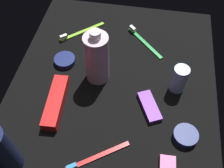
{
  "coord_description": "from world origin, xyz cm",
  "views": [
    {
      "loc": [
        -45.86,
        -7.87,
        66.2
      ],
      "look_at": [
        0.0,
        0.0,
        3.0
      ],
      "focal_mm": 41.8,
      "sensor_mm": 36.0,
      "label": 1
    }
  ],
  "objects_px": {
    "bodywash_bottle": "(97,58)",
    "cream_tin_right": "(65,60)",
    "lotion_bottle": "(1,151)",
    "toothbrush_red": "(95,158)",
    "snack_bar_purple": "(149,106)",
    "toothbrush_green": "(143,40)",
    "deodorant_stick": "(179,79)",
    "cream_tin_left": "(185,136)",
    "toothbrush_lime": "(80,32)",
    "toothpaste_box_red": "(56,102)"
  },
  "relations": [
    {
      "from": "toothpaste_box_red",
      "to": "cream_tin_right",
      "type": "bearing_deg",
      "value": 3.57
    },
    {
      "from": "cream_tin_left",
      "to": "toothpaste_box_red",
      "type": "bearing_deg",
      "value": 83.68
    },
    {
      "from": "cream_tin_right",
      "to": "cream_tin_left",
      "type": "bearing_deg",
      "value": -117.76
    },
    {
      "from": "snack_bar_purple",
      "to": "cream_tin_right",
      "type": "bearing_deg",
      "value": 40.09
    },
    {
      "from": "deodorant_stick",
      "to": "cream_tin_left",
      "type": "bearing_deg",
      "value": -170.49
    },
    {
      "from": "toothbrush_green",
      "to": "cream_tin_right",
      "type": "xyz_separation_m",
      "value": [
        -0.14,
        0.25,
        0.0
      ]
    },
    {
      "from": "toothbrush_green",
      "to": "lotion_bottle",
      "type": "bearing_deg",
      "value": 150.02
    },
    {
      "from": "deodorant_stick",
      "to": "snack_bar_purple",
      "type": "height_order",
      "value": "deodorant_stick"
    },
    {
      "from": "snack_bar_purple",
      "to": "toothbrush_lime",
      "type": "bearing_deg",
      "value": 19.45
    },
    {
      "from": "bodywash_bottle",
      "to": "deodorant_stick",
      "type": "distance_m",
      "value": 0.25
    },
    {
      "from": "lotion_bottle",
      "to": "toothbrush_red",
      "type": "distance_m",
      "value": 0.23
    },
    {
      "from": "deodorant_stick",
      "to": "toothbrush_red",
      "type": "distance_m",
      "value": 0.33
    },
    {
      "from": "toothbrush_green",
      "to": "cream_tin_left",
      "type": "bearing_deg",
      "value": -156.9
    },
    {
      "from": "bodywash_bottle",
      "to": "cream_tin_right",
      "type": "relative_size",
      "value": 2.75
    },
    {
      "from": "toothpaste_box_red",
      "to": "toothbrush_lime",
      "type": "bearing_deg",
      "value": -2.55
    },
    {
      "from": "lotion_bottle",
      "to": "cream_tin_right",
      "type": "height_order",
      "value": "lotion_bottle"
    },
    {
      "from": "toothbrush_green",
      "to": "cream_tin_right",
      "type": "bearing_deg",
      "value": 119.71
    },
    {
      "from": "lotion_bottle",
      "to": "snack_bar_purple",
      "type": "xyz_separation_m",
      "value": [
        0.23,
        -0.33,
        -0.08
      ]
    },
    {
      "from": "deodorant_stick",
      "to": "toothbrush_lime",
      "type": "xyz_separation_m",
      "value": [
        0.19,
        0.36,
        -0.04
      ]
    },
    {
      "from": "bodywash_bottle",
      "to": "cream_tin_right",
      "type": "bearing_deg",
      "value": 71.31
    },
    {
      "from": "lotion_bottle",
      "to": "toothbrush_lime",
      "type": "relative_size",
      "value": 1.34
    },
    {
      "from": "toothbrush_green",
      "to": "snack_bar_purple",
      "type": "xyz_separation_m",
      "value": [
        -0.27,
        -0.05,
        0.0
      ]
    },
    {
      "from": "bodywash_bottle",
      "to": "deodorant_stick",
      "type": "xyz_separation_m",
      "value": [
        -0.0,
        -0.25,
        -0.04
      ]
    },
    {
      "from": "deodorant_stick",
      "to": "cream_tin_left",
      "type": "relative_size",
      "value": 1.37
    },
    {
      "from": "toothbrush_red",
      "to": "snack_bar_purple",
      "type": "bearing_deg",
      "value": -34.96
    },
    {
      "from": "toothbrush_red",
      "to": "toothbrush_lime",
      "type": "relative_size",
      "value": 1.09
    },
    {
      "from": "bodywash_bottle",
      "to": "toothbrush_green",
      "type": "distance_m",
      "value": 0.24
    },
    {
      "from": "deodorant_stick",
      "to": "cream_tin_right",
      "type": "bearing_deg",
      "value": 82.97
    },
    {
      "from": "deodorant_stick",
      "to": "cream_tin_left",
      "type": "xyz_separation_m",
      "value": [
        -0.16,
        -0.03,
        -0.04
      ]
    },
    {
      "from": "lotion_bottle",
      "to": "deodorant_stick",
      "type": "relative_size",
      "value": 2.07
    },
    {
      "from": "deodorant_stick",
      "to": "snack_bar_purple",
      "type": "distance_m",
      "value": 0.12
    },
    {
      "from": "deodorant_stick",
      "to": "toothbrush_red",
      "type": "xyz_separation_m",
      "value": [
        -0.26,
        0.2,
        -0.04
      ]
    },
    {
      "from": "toothbrush_red",
      "to": "snack_bar_purple",
      "type": "relative_size",
      "value": 1.5
    },
    {
      "from": "toothpaste_box_red",
      "to": "cream_tin_right",
      "type": "xyz_separation_m",
      "value": [
        0.17,
        0.02,
        -0.01
      ]
    },
    {
      "from": "toothbrush_green",
      "to": "cream_tin_left",
      "type": "relative_size",
      "value": 2.05
    },
    {
      "from": "toothbrush_lime",
      "to": "cream_tin_left",
      "type": "xyz_separation_m",
      "value": [
        -0.35,
        -0.38,
        0.0
      ]
    },
    {
      "from": "toothbrush_red",
      "to": "toothpaste_box_red",
      "type": "height_order",
      "value": "toothpaste_box_red"
    },
    {
      "from": "toothpaste_box_red",
      "to": "snack_bar_purple",
      "type": "distance_m",
      "value": 0.28
    },
    {
      "from": "deodorant_stick",
      "to": "cream_tin_right",
      "type": "distance_m",
      "value": 0.38
    },
    {
      "from": "lotion_bottle",
      "to": "toothbrush_red",
      "type": "bearing_deg",
      "value": -76.79
    },
    {
      "from": "lotion_bottle",
      "to": "toothbrush_red",
      "type": "xyz_separation_m",
      "value": [
        0.05,
        -0.21,
        -0.08
      ]
    },
    {
      "from": "cream_tin_left",
      "to": "toothbrush_lime",
      "type": "bearing_deg",
      "value": 47.22
    },
    {
      "from": "toothbrush_red",
      "to": "toothpaste_box_red",
      "type": "distance_m",
      "value": 0.21
    },
    {
      "from": "bodywash_bottle",
      "to": "toothbrush_red",
      "type": "bearing_deg",
      "value": -169.84
    },
    {
      "from": "lotion_bottle",
      "to": "cream_tin_left",
      "type": "relative_size",
      "value": 2.83
    },
    {
      "from": "bodywash_bottle",
      "to": "toothbrush_green",
      "type": "xyz_separation_m",
      "value": [
        0.18,
        -0.13,
        -0.08
      ]
    },
    {
      "from": "deodorant_stick",
      "to": "toothpaste_box_red",
      "type": "distance_m",
      "value": 0.37
    },
    {
      "from": "toothbrush_red",
      "to": "snack_bar_purple",
      "type": "height_order",
      "value": "toothbrush_red"
    },
    {
      "from": "lotion_bottle",
      "to": "cream_tin_right",
      "type": "xyz_separation_m",
      "value": [
        0.36,
        -0.04,
        -0.07
      ]
    },
    {
      "from": "cream_tin_left",
      "to": "lotion_bottle",
      "type": "bearing_deg",
      "value": 108.82
    }
  ]
}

